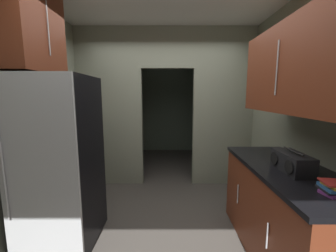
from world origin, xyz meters
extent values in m
plane|color=#47423D|center=(0.00, 0.00, 0.00)|extent=(20.00, 20.00, 0.00)
cube|color=gray|center=(-0.97, 1.45, 1.37)|extent=(1.12, 0.12, 2.74)
cube|color=gray|center=(1.01, 1.45, 1.37)|extent=(1.04, 0.12, 2.74)
cube|color=gray|center=(0.04, 1.45, 2.40)|extent=(0.90, 0.12, 0.68)
cube|color=slate|center=(0.00, 3.80, 1.37)|extent=(3.07, 0.10, 2.74)
cube|color=slate|center=(-1.48, 2.62, 1.37)|extent=(0.10, 2.36, 2.74)
cube|color=slate|center=(1.48, 2.62, 1.37)|extent=(0.10, 2.36, 2.74)
cube|color=black|center=(-1.10, -0.09, 0.90)|extent=(0.71, 0.73, 1.81)
cube|color=#B7BABC|center=(-1.10, -0.47, 0.90)|extent=(0.71, 0.03, 1.81)
cylinder|color=#B7BABC|center=(-1.39, -0.50, 0.99)|extent=(0.02, 0.02, 0.99)
cube|color=maroon|center=(1.18, -0.36, 0.45)|extent=(0.66, 1.62, 0.89)
cube|color=black|center=(1.18, -0.36, 0.91)|extent=(0.70, 1.62, 0.04)
cylinder|color=#B7BABC|center=(0.84, -0.72, 0.49)|extent=(0.01, 0.01, 0.22)
cylinder|color=#B7BABC|center=(0.84, -0.01, 0.49)|extent=(0.01, 0.01, 0.22)
cube|color=maroon|center=(1.18, -0.36, 1.84)|extent=(0.34, 1.46, 0.79)
cylinder|color=#B7BABC|center=(1.00, -0.36, 1.84)|extent=(0.01, 0.01, 0.47)
cube|color=maroon|center=(-1.35, -0.01, 2.28)|extent=(0.34, 0.78, 0.89)
cylinder|color=#B7BABC|center=(-1.17, -0.01, 2.28)|extent=(0.01, 0.01, 0.53)
cube|color=black|center=(1.15, -0.46, 1.02)|extent=(0.19, 0.41, 0.17)
cylinder|color=#262626|center=(1.15, -0.46, 1.12)|extent=(0.02, 0.28, 0.02)
cylinder|color=black|center=(1.06, -0.58, 1.02)|extent=(0.01, 0.12, 0.12)
cylinder|color=black|center=(1.06, -0.33, 1.02)|extent=(0.01, 0.12, 0.12)
cube|color=#8C3893|center=(1.16, -0.91, 0.94)|extent=(0.12, 0.13, 0.02)
cube|color=black|center=(1.17, -0.89, 0.96)|extent=(0.14, 0.16, 0.01)
cube|color=#2D609E|center=(1.17, -0.90, 0.98)|extent=(0.12, 0.17, 0.02)
cube|color=gold|center=(1.17, -0.91, 1.00)|extent=(0.10, 0.14, 0.02)
cube|color=red|center=(1.17, -0.89, 1.02)|extent=(0.14, 0.16, 0.01)
camera|label=1|loc=(0.05, -2.25, 1.61)|focal=22.31mm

